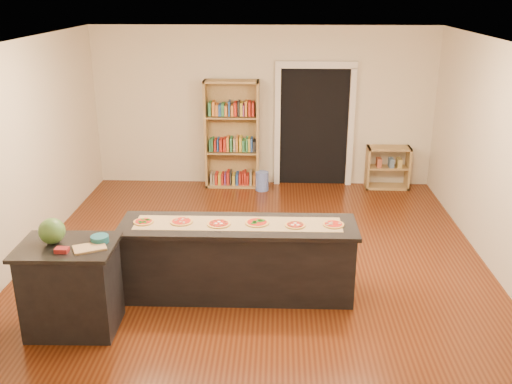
{
  "coord_description": "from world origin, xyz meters",
  "views": [
    {
      "loc": [
        0.27,
        -6.47,
        3.42
      ],
      "look_at": [
        0.0,
        0.2,
        1.0
      ],
      "focal_mm": 40.0,
      "sensor_mm": 36.0,
      "label": 1
    }
  ],
  "objects_px": {
    "kitchen_island": "(238,259)",
    "waste_bin": "(262,181)",
    "low_shelf": "(388,167)",
    "bookshelf": "(232,135)",
    "watermelon": "(52,231)",
    "side_counter": "(71,287)"
  },
  "relations": [
    {
      "from": "side_counter",
      "to": "watermelon",
      "type": "distance_m",
      "value": 0.63
    },
    {
      "from": "side_counter",
      "to": "low_shelf",
      "type": "xyz_separation_m",
      "value": [
        4.07,
        4.64,
        -0.11
      ]
    },
    {
      "from": "bookshelf",
      "to": "low_shelf",
      "type": "relative_size",
      "value": 2.52
    },
    {
      "from": "kitchen_island",
      "to": "low_shelf",
      "type": "bearing_deg",
      "value": 57.6
    },
    {
      "from": "kitchen_island",
      "to": "side_counter",
      "type": "bearing_deg",
      "value": -155.27
    },
    {
      "from": "side_counter",
      "to": "bookshelf",
      "type": "distance_m",
      "value": 4.83
    },
    {
      "from": "kitchen_island",
      "to": "side_counter",
      "type": "height_order",
      "value": "side_counter"
    },
    {
      "from": "kitchen_island",
      "to": "waste_bin",
      "type": "height_order",
      "value": "kitchen_island"
    },
    {
      "from": "low_shelf",
      "to": "bookshelf",
      "type": "bearing_deg",
      "value": -179.85
    },
    {
      "from": "kitchen_island",
      "to": "bookshelf",
      "type": "bearing_deg",
      "value": 95.04
    },
    {
      "from": "side_counter",
      "to": "low_shelf",
      "type": "distance_m",
      "value": 6.17
    },
    {
      "from": "low_shelf",
      "to": "waste_bin",
      "type": "relative_size",
      "value": 2.26
    },
    {
      "from": "watermelon",
      "to": "side_counter",
      "type": "bearing_deg",
      "value": -14.76
    },
    {
      "from": "bookshelf",
      "to": "waste_bin",
      "type": "xyz_separation_m",
      "value": [
        0.54,
        -0.22,
        -0.78
      ]
    },
    {
      "from": "kitchen_island",
      "to": "waste_bin",
      "type": "bearing_deg",
      "value": 86.87
    },
    {
      "from": "kitchen_island",
      "to": "bookshelf",
      "type": "xyz_separation_m",
      "value": [
        -0.37,
        3.84,
        0.51
      ]
    },
    {
      "from": "side_counter",
      "to": "bookshelf",
      "type": "height_order",
      "value": "bookshelf"
    },
    {
      "from": "low_shelf",
      "to": "waste_bin",
      "type": "height_order",
      "value": "low_shelf"
    },
    {
      "from": "bookshelf",
      "to": "watermelon",
      "type": "bearing_deg",
      "value": -107.44
    },
    {
      "from": "waste_bin",
      "to": "watermelon",
      "type": "bearing_deg",
      "value": -114.37
    },
    {
      "from": "low_shelf",
      "to": "kitchen_island",
      "type": "bearing_deg",
      "value": -121.87
    },
    {
      "from": "bookshelf",
      "to": "watermelon",
      "type": "distance_m",
      "value": 4.82
    }
  ]
}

